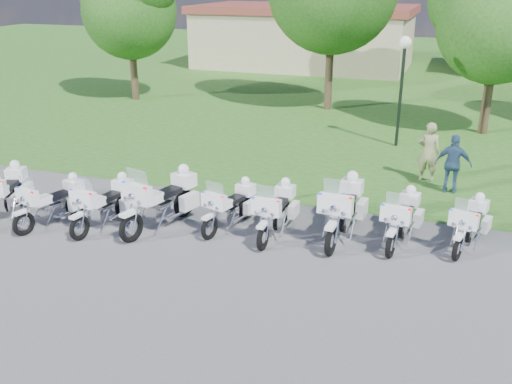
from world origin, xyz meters
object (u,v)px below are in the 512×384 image
(motorcycle_6, at_px, (343,209))
(motorcycle_0, at_px, (6,192))
(motorcycle_2, at_px, (105,203))
(motorcycle_8, at_px, (470,223))
(bystander_c, at_px, (453,164))
(motorcycle_5, at_px, (276,210))
(motorcycle_3, at_px, (163,199))
(motorcycle_4, at_px, (231,205))
(lamp_post, at_px, (403,64))
(motorcycle_1, at_px, (53,201))
(motorcycle_7, at_px, (402,218))
(bystander_a, at_px, (428,152))

(motorcycle_6, bearing_deg, motorcycle_0, 13.76)
(motorcycle_2, relative_size, motorcycle_8, 1.09)
(bystander_c, bearing_deg, motorcycle_2, 36.17)
(motorcycle_6, xyz_separation_m, motorcycle_8, (2.92, 0.47, -0.15))
(motorcycle_5, relative_size, motorcycle_6, 0.87)
(motorcycle_3, bearing_deg, bystander_c, -128.36)
(motorcycle_4, relative_size, motorcycle_6, 0.79)
(motorcycle_2, xyz_separation_m, motorcycle_3, (1.40, 0.46, 0.11))
(motorcycle_3, xyz_separation_m, motorcycle_6, (4.43, 0.96, -0.01))
(motorcycle_0, relative_size, motorcycle_6, 0.88)
(lamp_post, bearing_deg, motorcycle_6, -91.98)
(motorcycle_1, relative_size, motorcycle_7, 0.95)
(motorcycle_1, bearing_deg, motorcycle_3, -149.38)
(motorcycle_5, distance_m, lamp_post, 9.47)
(motorcycle_7, relative_size, bystander_a, 1.19)
(motorcycle_4, height_order, bystander_c, bystander_c)
(motorcycle_2, xyz_separation_m, motorcycle_7, (7.21, 1.59, -0.01))
(lamp_post, relative_size, bystander_a, 2.14)
(motorcycle_2, bearing_deg, motorcycle_4, -153.26)
(motorcycle_2, xyz_separation_m, bystander_a, (7.46, 6.28, 0.31))
(motorcycle_2, relative_size, lamp_post, 0.56)
(motorcycle_1, distance_m, motorcycle_5, 5.75)
(motorcycle_1, height_order, lamp_post, lamp_post)
(motorcycle_3, distance_m, motorcycle_4, 1.73)
(motorcycle_4, distance_m, motorcycle_7, 4.22)
(motorcycle_6, relative_size, motorcycle_7, 1.18)
(motorcycle_5, bearing_deg, bystander_a, -120.30)
(motorcycle_1, height_order, motorcycle_5, motorcycle_5)
(bystander_a, distance_m, bystander_c, 1.10)
(lamp_post, distance_m, bystander_a, 4.45)
(motorcycle_0, height_order, motorcycle_8, motorcycle_0)
(motorcycle_8, xyz_separation_m, bystander_c, (-0.53, 3.60, 0.29))
(motorcycle_5, xyz_separation_m, motorcycle_7, (2.97, 0.59, -0.01))
(motorcycle_4, xyz_separation_m, motorcycle_6, (2.79, 0.40, 0.14))
(motorcycle_3, bearing_deg, motorcycle_0, 25.74)
(motorcycle_6, relative_size, bystander_a, 1.40)
(motorcycle_0, relative_size, motorcycle_7, 1.04)
(motorcycle_2, distance_m, motorcycle_5, 4.36)
(motorcycle_3, relative_size, bystander_c, 1.47)
(motorcycle_0, distance_m, motorcycle_2, 2.85)
(motorcycle_1, xyz_separation_m, lamp_post, (7.48, 10.27, 2.44))
(motorcycle_0, relative_size, bystander_c, 1.31)
(bystander_c, bearing_deg, lamp_post, -62.42)
(motorcycle_3, height_order, motorcycle_7, motorcycle_3)
(motorcycle_2, bearing_deg, motorcycle_8, -159.60)
(motorcycle_0, distance_m, lamp_post, 13.85)
(motorcycle_4, height_order, motorcycle_6, motorcycle_6)
(motorcycle_4, distance_m, motorcycle_6, 2.83)
(motorcycle_8, bearing_deg, bystander_c, -67.04)
(motorcycle_0, relative_size, motorcycle_1, 1.08)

